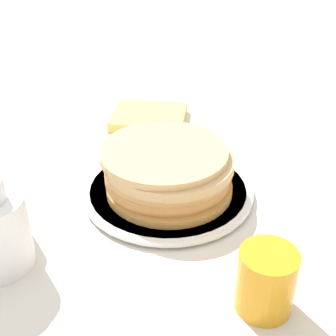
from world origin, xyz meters
name	(u,v)px	position (x,y,z in m)	size (l,w,h in m)	color
ground_plane	(151,200)	(0.00, 0.00, 0.00)	(4.00, 4.00, 0.00)	silver
plate	(168,190)	(0.02, 0.02, 0.01)	(0.26, 0.26, 0.01)	white
pancake_stack	(168,169)	(0.02, 0.02, 0.04)	(0.20, 0.20, 0.07)	#BD8743
juice_glass	(266,281)	(0.18, -0.16, 0.04)	(0.06, 0.06, 0.08)	orange
napkin	(149,117)	(-0.08, 0.25, 0.01)	(0.15, 0.14, 0.02)	#E5D166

